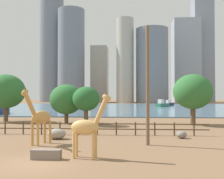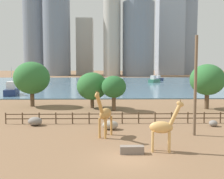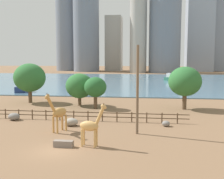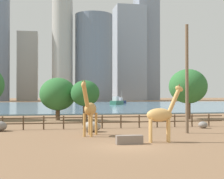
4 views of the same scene
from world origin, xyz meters
name	(u,v)px [view 2 (image 2 of 4)]	position (x,y,z in m)	size (l,w,h in m)	color
ground_plane	(110,83)	(0.00, 80.00, 0.00)	(400.00, 400.00, 0.00)	brown
harbor_water	(111,84)	(0.00, 77.00, 0.10)	(180.00, 86.00, 0.20)	slate
giraffe_tall	(163,127)	(2.78, 1.54, 1.93)	(2.69, 1.00, 4.12)	tan
giraffe_companion	(105,114)	(-1.74, 6.05, 2.17)	(1.83, 3.17, 4.53)	#C18C47
utility_pole	(195,86)	(6.80, 6.51, 4.73)	(0.28, 0.28, 9.45)	brown
boulder_near_fence	(213,123)	(10.09, 10.28, 0.34)	(0.93, 0.90, 0.67)	gray
boulder_by_pole	(110,125)	(-1.18, 9.06, 0.47)	(1.67, 1.25, 0.93)	gray
boulder_small	(35,121)	(-9.48, 11.12, 0.47)	(1.55, 1.25, 0.94)	gray
feeding_trough	(132,150)	(0.34, 1.09, 0.30)	(1.80, 0.60, 0.60)	#72665B
enclosure_fence	(117,117)	(-0.33, 12.00, 0.76)	(26.12, 0.14, 1.30)	#4C3826
tree_left_large	(207,80)	(13.66, 22.21, 4.43)	(5.19, 5.19, 6.79)	brown
tree_center_broad	(32,78)	(-13.48, 25.46, 4.58)	(5.73, 5.73, 7.18)	brown
tree_right_tall	(92,86)	(-3.75, 23.60, 3.38)	(4.72, 4.72, 5.52)	brown
tree_left_small	(114,87)	(-0.47, 20.92, 3.46)	(3.57, 3.57, 5.11)	brown
boat_ferry	(154,80)	(15.88, 81.62, 1.06)	(5.07, 5.89, 2.54)	#337259
boat_sailboat	(159,79)	(19.79, 93.40, 0.92)	(4.35, 4.74, 4.27)	navy
boat_tug	(12,90)	(-21.76, 40.39, 1.20)	(3.51, 6.96, 5.98)	navy
skyline_tower_needle	(35,2)	(-46.69, 163.27, 45.84)	(15.34, 15.34, 91.68)	slate
skyline_block_central	(57,28)	(-30.96, 150.88, 28.12)	(16.09, 16.09, 56.25)	slate
skyline_tower_glass	(85,47)	(-15.00, 162.91, 17.69)	(10.30, 13.99, 35.37)	#ADA89E
skyline_block_left	(138,40)	(16.79, 140.53, 20.64)	(17.79, 17.79, 41.27)	slate
skyline_block_right	(112,34)	(1.85, 138.75, 23.48)	(9.53, 9.53, 46.97)	#ADA89E
skyline_tower_short	(170,35)	(39.29, 161.41, 25.67)	(16.18, 14.00, 51.34)	#939EAD
skyline_block_wide	(185,16)	(50.91, 167.85, 38.34)	(11.96, 13.84, 76.69)	gray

